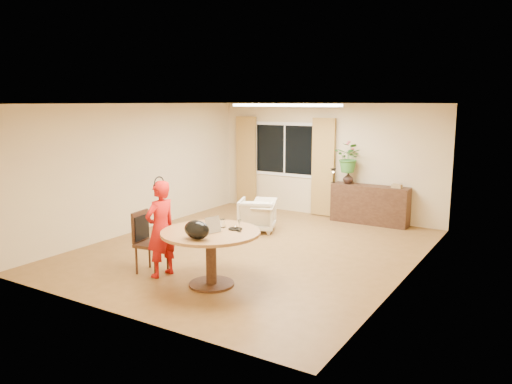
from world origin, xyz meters
TOP-DOWN VIEW (x-y plane):
  - floor at (0.00, 0.00)m, footprint 6.50×6.50m
  - ceiling at (0.00, 0.00)m, footprint 6.50×6.50m
  - wall_back at (0.00, 3.25)m, footprint 5.50×0.00m
  - wall_left at (-2.75, 0.00)m, footprint 0.00×6.50m
  - wall_right at (2.75, 0.00)m, footprint 0.00×6.50m
  - window at (-1.10, 3.23)m, footprint 1.70×0.03m
  - curtain_left at (-2.15, 3.15)m, footprint 0.55×0.08m
  - curtain_right at (-0.05, 3.15)m, footprint 0.55×0.08m
  - ceiling_panel at (0.00, 1.20)m, footprint 2.20×0.35m
  - dining_table at (0.42, -1.82)m, footprint 1.43×1.43m
  - dining_chair at (-0.70, -1.85)m, footprint 0.52×0.48m
  - child at (-0.47, -1.88)m, footprint 0.58×0.42m
  - laptop at (0.36, -1.83)m, footprint 0.42×0.34m
  - tumbler at (0.45, -1.56)m, footprint 0.10×0.10m
  - wine_glass at (0.80, -1.64)m, footprint 0.07×0.07m
  - pot_lid at (0.67, -1.56)m, footprint 0.25×0.25m
  - handbag at (0.52, -2.25)m, footprint 0.44×0.35m
  - armchair at (-0.64, 1.20)m, footprint 0.94×0.95m
  - throw at (-0.43, 1.12)m, footprint 0.60×0.66m
  - sideboard at (1.14, 3.01)m, footprint 1.68×0.41m
  - vase at (0.62, 3.01)m, footprint 0.28×0.28m
  - bouquet at (0.63, 3.01)m, footprint 0.63×0.56m
  - book_stack at (1.71, 3.01)m, footprint 0.24×0.20m
  - desk_lamp at (0.28, 2.96)m, footprint 0.15×0.15m

SIDE VIEW (x-z plane):
  - floor at x=0.00m, z-range 0.00..0.00m
  - armchair at x=-0.64m, z-range 0.00..0.67m
  - sideboard at x=1.14m, z-range 0.00..0.84m
  - dining_chair at x=-0.70m, z-range 0.00..0.96m
  - dining_table at x=0.42m, z-range 0.23..1.05m
  - throw at x=-0.43m, z-range 0.67..0.70m
  - child at x=-0.47m, z-range 0.00..1.48m
  - pot_lid at x=0.67m, z-range 0.81..0.85m
  - tumbler at x=0.45m, z-range 0.81..0.93m
  - book_stack at x=1.71m, z-range 0.84..0.93m
  - wine_glass at x=0.80m, z-range 0.81..0.99m
  - laptop at x=0.36m, z-range 0.81..1.05m
  - handbag at x=0.52m, z-range 0.81..1.07m
  - vase at x=0.62m, z-range 0.84..1.09m
  - desk_lamp at x=0.28m, z-range 0.84..1.18m
  - curtain_left at x=-2.15m, z-range 0.02..2.27m
  - curtain_right at x=-0.05m, z-range 0.02..2.27m
  - wall_back at x=0.00m, z-range -1.45..4.05m
  - wall_left at x=-2.75m, z-range -1.95..4.55m
  - wall_right at x=2.75m, z-range -1.95..4.55m
  - bouquet at x=0.63m, z-range 1.09..1.75m
  - window at x=-1.10m, z-range 0.85..2.15m
  - ceiling_panel at x=0.00m, z-range 2.54..2.59m
  - ceiling at x=0.00m, z-range 2.60..2.60m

